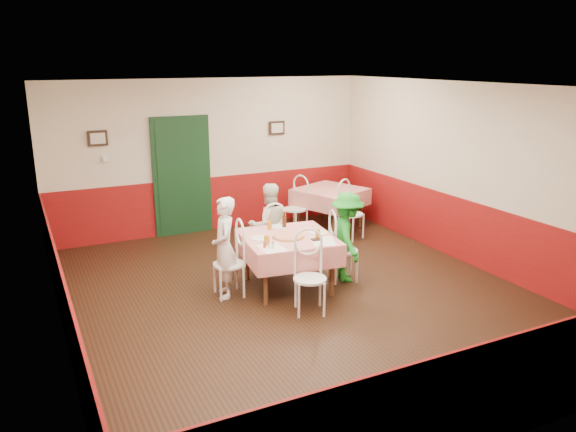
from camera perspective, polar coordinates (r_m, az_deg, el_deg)
name	(u,v)px	position (r m, az deg, el deg)	size (l,w,h in m)	color
floor	(298,295)	(7.79, 1.06, -7.99)	(7.00, 7.00, 0.00)	black
ceiling	(300,86)	(7.14, 1.18, 13.06)	(7.00, 7.00, 0.00)	white
back_wall	(212,156)	(10.51, -7.71, 6.08)	(6.00, 0.10, 2.80)	beige
front_wall	(507,292)	(4.66, 21.40, -7.19)	(6.00, 0.10, 2.80)	beige
left_wall	(52,225)	(6.57, -22.82, -0.81)	(0.10, 7.00, 2.80)	beige
right_wall	(472,175)	(9.08, 18.23, 3.93)	(0.10, 7.00, 2.80)	beige
wainscot_back	(214,203)	(10.68, -7.51, 1.31)	(6.00, 0.03, 1.00)	maroon
wainscot_front	(494,393)	(5.08, 20.23, -16.56)	(6.00, 0.03, 1.00)	maroon
wainscot_left	(63,301)	(6.86, -21.90, -8.02)	(0.03, 7.00, 1.00)	maroon
wainscot_right	(467,232)	(9.29, 17.69, -1.51)	(0.03, 7.00, 1.00)	maroon
door	(182,178)	(10.35, -10.70, 3.84)	(0.96, 0.06, 2.10)	black
picture_left	(98,138)	(9.95, -18.77, 7.49)	(0.32, 0.03, 0.26)	black
picture_right	(277,128)	(10.88, -1.14, 8.94)	(0.32, 0.03, 0.26)	black
thermostat	(106,159)	(10.01, -18.03, 5.57)	(0.10, 0.03, 0.10)	white
main_table	(288,262)	(7.89, 0.00, -4.72)	(1.22, 1.22, 0.77)	red
second_table	(330,209)	(10.72, 4.28, 0.76)	(1.12, 1.12, 0.77)	red
chair_left	(229,264)	(7.65, -6.05, -4.89)	(0.42, 0.42, 0.90)	white
chair_right	(343,251)	(8.17, 5.66, -3.53)	(0.42, 0.42, 0.90)	white
chair_far	(270,239)	(8.63, -1.84, -2.39)	(0.42, 0.42, 0.90)	white
chair_near	(310,279)	(7.12, 2.24, -6.41)	(0.42, 0.42, 0.90)	white
chair_second_a	(295,209)	(10.35, 0.70, 0.69)	(0.42, 0.42, 0.90)	white
chair_second_b	(351,214)	(10.08, 6.44, 0.18)	(0.42, 0.42, 0.90)	white
pizza	(288,236)	(7.71, 0.01, -2.08)	(0.42, 0.42, 0.03)	#B74723
plate_left	(260,238)	(7.66, -2.85, -2.27)	(0.25, 0.25, 0.01)	white
plate_right	(319,233)	(7.90, 3.16, -1.73)	(0.25, 0.25, 0.01)	white
plate_far	(279,227)	(8.16, -0.88, -1.12)	(0.25, 0.25, 0.01)	white
glass_a	(267,241)	(7.38, -2.18, -2.50)	(0.07, 0.07, 0.13)	#BF7219
glass_b	(318,234)	(7.66, 3.04, -1.84)	(0.07, 0.07, 0.12)	#BF7219
glass_c	(269,225)	(8.06, -1.89, -0.94)	(0.07, 0.07, 0.12)	#BF7219
beer_bottle	(284,221)	(8.11, -0.38, -0.48)	(0.06, 0.06, 0.22)	#381C0A
shaker_a	(269,246)	(7.25, -1.94, -3.01)	(0.04, 0.04, 0.09)	silver
shaker_b	(273,245)	(7.25, -1.55, -3.00)	(0.04, 0.04, 0.09)	silver
shaker_c	(265,245)	(7.28, -2.40, -2.93)	(0.04, 0.04, 0.09)	#B23319
menu_left	(272,248)	(7.29, -1.67, -3.26)	(0.30, 0.40, 0.00)	white
menu_right	(323,241)	(7.57, 3.62, -2.55)	(0.30, 0.40, 0.00)	white
wallet	(316,239)	(7.60, 2.83, -2.39)	(0.11, 0.09, 0.02)	black
diner_left	(224,248)	(7.56, -6.48, -3.22)	(0.50, 0.33, 1.38)	gray
diner_far	(269,225)	(8.61, -1.95, -0.96)	(0.64, 0.50, 1.32)	gray
diner_right	(347,237)	(8.12, 6.02, -2.13)	(0.85, 0.49, 1.31)	gray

